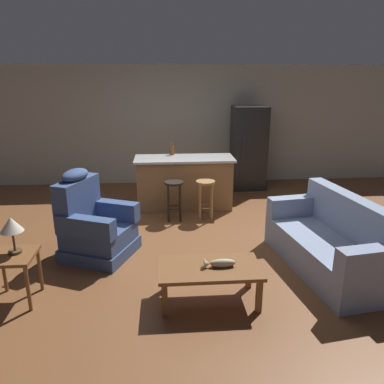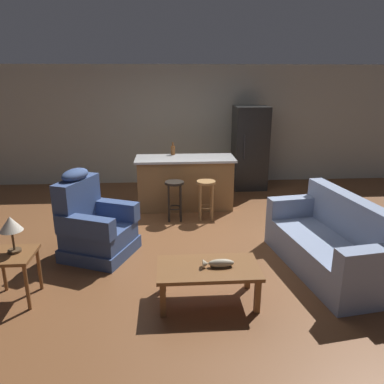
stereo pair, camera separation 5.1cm
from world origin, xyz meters
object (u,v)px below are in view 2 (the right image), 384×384
coffee_table (208,271)px  recliner_near_lamp (94,225)px  kitchen_island (185,183)px  bar_stool_right (206,193)px  fish_figurine (218,263)px  couch (331,244)px  bottle_tall_green (173,150)px  end_table (12,262)px  bar_stool_left (175,193)px  table_lamp (11,226)px  refrigerator (250,148)px

coffee_table → recliner_near_lamp: bearing=139.2°
kitchen_island → bar_stool_right: (0.32, -0.63, -0.01)m
fish_figurine → coffee_table: bearing=172.2°
couch → bottle_tall_green: size_ratio=8.53×
end_table → kitchen_island: (2.01, 2.91, 0.02)m
fish_figurine → bar_stool_right: 2.47m
fish_figurine → bar_stool_left: bearing=99.4°
bar_stool_left → bottle_tall_green: (-0.00, 0.90, 0.57)m
bar_stool_left → table_lamp: bearing=-128.3°
couch → end_table: (-3.74, -0.44, 0.12)m
end_table → bar_stool_right: (2.34, 2.28, 0.01)m
end_table → couch: bearing=6.7°
coffee_table → recliner_near_lamp: recliner_near_lamp is taller
coffee_table → bar_stool_left: size_ratio=1.62×
bar_stool_right → bottle_tall_green: bottle_tall_green is taller
bar_stool_right → recliner_near_lamp: bearing=-144.1°
kitchen_island → bottle_tall_green: bearing=128.5°
recliner_near_lamp → bar_stool_left: 1.66m
fish_figurine → table_lamp: (-2.18, 0.22, 0.41)m
coffee_table → couch: (1.63, 0.61, -0.02)m
fish_figurine → kitchen_island: bearing=93.7°
kitchen_island → bar_stool_right: bearing=-63.0°
recliner_near_lamp → bar_stool_left: size_ratio=1.76×
coffee_table → couch: 1.74m
end_table → table_lamp: 0.41m
bar_stool_right → end_table: bearing=-135.7°
recliner_near_lamp → bar_stool_right: 2.06m
end_table → kitchen_island: bearing=55.3°
fish_figurine → bar_stool_left: size_ratio=0.50×
coffee_table → bar_stool_right: 2.46m
couch → bar_stool_left: size_ratio=2.95×
bottle_tall_green → kitchen_island: bearing=-51.5°
couch → end_table: 3.77m
bar_stool_left → bar_stool_right: size_ratio=1.00×
kitchen_island → bar_stool_right: 0.71m
recliner_near_lamp → bar_stool_left: (1.13, 1.21, 0.05)m
kitchen_island → table_lamp: bearing=-124.7°
kitchen_island → refrigerator: size_ratio=1.02×
couch → bar_stool_left: 2.68m
fish_figurine → recliner_near_lamp: 1.99m
fish_figurine → recliner_near_lamp: (-1.54, 1.26, -0.04)m
bar_stool_left → bottle_tall_green: 1.06m
couch → recliner_near_lamp: bearing=-20.1°
bar_stool_right → bottle_tall_green: (-0.54, 0.90, 0.57)m
coffee_table → kitchen_island: size_ratio=0.61×
couch → recliner_near_lamp: recliner_near_lamp is taller
table_lamp → bar_stool_left: table_lamp is taller
end_table → recliner_near_lamp: bearing=58.0°
fish_figurine → kitchen_island: 3.10m
couch → bar_stool_right: 2.32m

